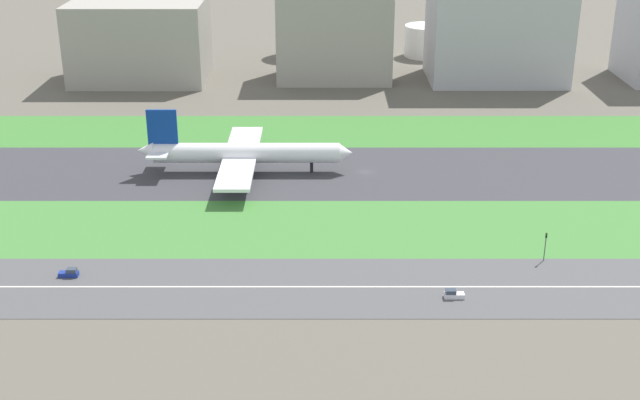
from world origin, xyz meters
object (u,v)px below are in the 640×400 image
at_px(car_4, 456,295).
at_px(hangar_building, 337,35).
at_px(fuel_tank_west, 304,39).
at_px(terminal_building, 143,41).
at_px(office_tower, 501,18).
at_px(car_2, 72,273).
at_px(airliner, 244,153).
at_px(fuel_tank_east, 430,41).
at_px(traffic_light, 548,245).
at_px(fuel_tank_centre, 368,41).

bearing_deg(car_4, hangar_building, -83.13).
xyz_separation_m(hangar_building, fuel_tank_west, (-15.10, 45.00, -10.68)).
distance_m(terminal_building, office_tower, 151.51).
height_order(car_4, hangar_building, hangar_building).
height_order(car_4, office_tower, office_tower).
relative_size(office_tower, fuel_tank_west, 2.33).
bearing_deg(car_2, airliner, 63.67).
bearing_deg(fuel_tank_east, hangar_building, -135.27).
distance_m(hangar_building, fuel_tank_west, 48.65).
height_order(car_4, car_2, same).
relative_size(airliner, terminal_building, 1.16).
distance_m(traffic_light, office_tower, 176.70).
xyz_separation_m(office_tower, fuel_tank_west, (-83.95, 45.00, -17.85)).
bearing_deg(office_tower, traffic_light, -97.04).
height_order(airliner, fuel_tank_east, airliner).
height_order(airliner, car_4, airliner).
height_order(car_2, traffic_light, traffic_light).
height_order(traffic_light, fuel_tank_centre, fuel_tank_centre).
xyz_separation_m(car_2, office_tower, (132.31, 182.00, 25.33)).
height_order(terminal_building, fuel_tank_centre, terminal_building).
distance_m(fuel_tank_west, fuel_tank_centre, 30.95).
relative_size(traffic_light, fuel_tank_centre, 0.37).
bearing_deg(hangar_building, car_4, -83.13).
xyz_separation_m(fuel_tank_west, fuel_tank_centre, (30.93, 0.00, -1.30)).
relative_size(car_4, traffic_light, 0.61).
relative_size(hangar_building, fuel_tank_centre, 2.50).
height_order(airliner, hangar_building, hangar_building).
xyz_separation_m(fuel_tank_west, fuel_tank_east, (60.53, 0.00, -1.08)).
bearing_deg(hangar_building, fuel_tank_west, 108.54).
bearing_deg(fuel_tank_centre, office_tower, -40.32).
bearing_deg(fuel_tank_east, airliner, -115.32).
bearing_deg(terminal_building, traffic_light, -53.30).
bearing_deg(airliner, fuel_tank_west, 84.71).
relative_size(airliner, fuel_tank_west, 2.67).
height_order(fuel_tank_west, fuel_tank_centre, fuel_tank_west).
xyz_separation_m(airliner, fuel_tank_east, (75.24, 159.00, 1.10)).
bearing_deg(hangar_building, airliner, -104.65).
bearing_deg(fuel_tank_east, traffic_light, -89.50).
relative_size(hangar_building, office_tower, 0.85).
relative_size(airliner, fuel_tank_east, 2.95).
height_order(car_2, fuel_tank_west, fuel_tank_west).
bearing_deg(hangar_building, traffic_light, -74.77).
xyz_separation_m(airliner, hangar_building, (29.81, 114.00, 12.86)).
bearing_deg(fuel_tank_west, fuel_tank_centre, 0.00).
xyz_separation_m(terminal_building, hangar_building, (82.35, 0.00, 2.42)).
bearing_deg(car_2, fuel_tank_east, 64.37).
relative_size(car_4, fuel_tank_west, 0.18).
relative_size(fuel_tank_centre, fuel_tank_east, 0.87).
bearing_deg(traffic_light, car_2, -175.87).
xyz_separation_m(car_4, fuel_tank_centre, (-7.29, 237.00, 6.19)).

